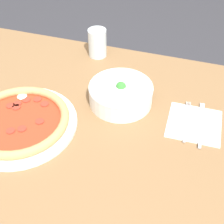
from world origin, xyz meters
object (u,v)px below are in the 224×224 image
glass (97,43)px  knife (201,126)px  bowl (121,93)px  pizza (19,121)px  fork (186,121)px

glass → knife: bearing=-33.4°
bowl → knife: bowl is taller
pizza → knife: pizza is taller
pizza → glass: size_ratio=3.20×
pizza → bowl: size_ratio=1.68×
glass → fork: bearing=-35.6°
pizza → glass: glass is taller
pizza → fork: (0.47, 0.16, -0.01)m
fork → bowl: bearing=78.7°
fork → knife: bearing=-102.0°
pizza → fork: pizza is taller
fork → glass: size_ratio=1.65×
pizza → glass: 0.45m
fork → knife: (0.04, -0.01, -0.00)m
knife → pizza: bearing=103.6°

